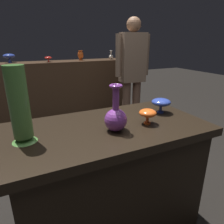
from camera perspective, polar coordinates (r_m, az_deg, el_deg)
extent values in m
cube|color=black|center=(1.44, -0.89, -19.60)|extent=(1.10, 0.59, 0.75)
cube|color=black|center=(1.23, -0.98, -4.96)|extent=(1.20, 0.64, 0.05)
cube|color=#422D1E|center=(3.35, -16.75, 4.69)|extent=(2.60, 0.40, 0.95)
cube|color=#422D1E|center=(3.27, -17.61, 13.10)|extent=(2.60, 0.40, 0.04)
sphere|color=#7A388E|center=(1.13, 1.07, -2.29)|extent=(0.13, 0.13, 0.13)
cylinder|color=#7A388E|center=(1.09, 1.11, 3.80)|extent=(0.04, 0.04, 0.14)
torus|color=#7A388E|center=(1.07, 1.13, 7.42)|extent=(0.07, 0.07, 0.01)
cylinder|color=#2D429E|center=(1.48, 13.54, 0.03)|extent=(0.05, 0.05, 0.01)
cylinder|color=#2D429E|center=(1.47, 13.61, 0.97)|extent=(0.02, 0.02, 0.04)
ellipsoid|color=#2D429E|center=(1.46, 13.76, 2.74)|extent=(0.13, 0.13, 0.05)
cone|color=#477A38|center=(1.12, -23.52, -7.07)|extent=(0.12, 0.12, 0.03)
cylinder|color=#477A38|center=(1.05, -24.90, 2.32)|extent=(0.10, 0.10, 0.36)
cylinder|color=#E55B1E|center=(1.26, 9.92, -3.09)|extent=(0.04, 0.04, 0.01)
cylinder|color=#E55B1E|center=(1.26, 9.98, -2.11)|extent=(0.02, 0.02, 0.04)
ellipsoid|color=#E55B1E|center=(1.24, 10.10, -0.27)|extent=(0.11, 0.11, 0.05)
sphere|color=silver|center=(3.55, -0.27, 15.33)|extent=(0.07, 0.07, 0.07)
cylinder|color=silver|center=(3.54, -0.27, 16.41)|extent=(0.02, 0.02, 0.07)
torus|color=silver|center=(3.54, -0.27, 16.99)|extent=(0.05, 0.05, 0.01)
cylinder|color=#E55B1E|center=(3.41, -8.82, 14.45)|extent=(0.06, 0.06, 0.02)
ellipsoid|color=#E55B1E|center=(3.40, -8.89, 15.69)|extent=(0.09, 0.09, 0.13)
cylinder|color=#E55B1E|center=(3.40, -8.95, 16.75)|extent=(0.07, 0.07, 0.01)
cylinder|color=#2D429E|center=(3.31, -26.96, 12.46)|extent=(0.06, 0.06, 0.01)
cylinder|color=#2D429E|center=(3.31, -27.05, 12.99)|extent=(0.02, 0.02, 0.05)
ellipsoid|color=#2D429E|center=(3.30, -27.20, 13.96)|extent=(0.16, 0.16, 0.06)
cylinder|color=red|center=(3.22, -17.51, 13.45)|extent=(0.04, 0.04, 0.01)
cylinder|color=red|center=(3.22, -17.55, 13.80)|extent=(0.02, 0.02, 0.03)
ellipsoid|color=red|center=(3.21, -17.62, 14.44)|extent=(0.10, 0.10, 0.04)
cylinder|color=brown|center=(2.87, 6.76, 1.11)|extent=(0.11, 0.11, 0.77)
cylinder|color=brown|center=(2.80, 4.04, 0.78)|extent=(0.11, 0.11, 0.77)
cube|color=#846B56|center=(2.70, 5.89, 15.03)|extent=(0.33, 0.20, 0.61)
sphere|color=#9E7051|center=(2.70, 6.21, 23.45)|extent=(0.18, 0.18, 0.18)
cylinder|color=#846B56|center=(2.79, 9.74, 15.64)|extent=(0.07, 0.07, 0.52)
cylinder|color=#846B56|center=(2.61, 1.83, 15.65)|extent=(0.07, 0.07, 0.52)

